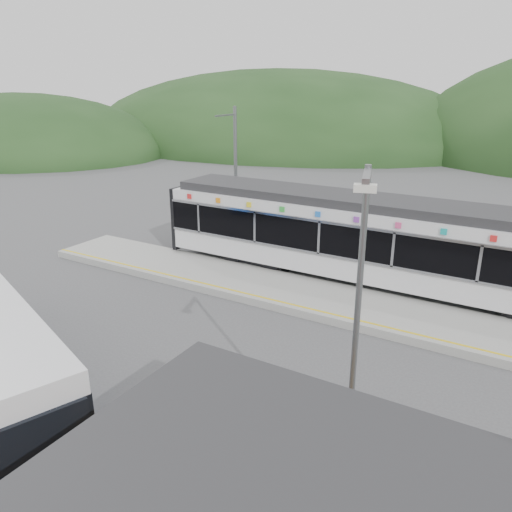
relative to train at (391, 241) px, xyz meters
The scene contains 7 objects.
ground 6.69m from the train, 109.44° to the right, with size 120.00×120.00×0.00m, color #4C4C4F.
hills 4.62m from the train, ahead, with size 146.00×149.00×26.00m.
platform 3.93m from the train, 128.12° to the right, with size 26.00×3.20×0.30m, color #9E9E99.
yellow_line 4.85m from the train, 117.90° to the right, with size 26.00×0.10×0.01m, color yellow.
train is the anchor object (origin of this frame).
catenary_mast_west 9.60m from the train, 164.30° to the left, with size 0.18×1.80×7.00m.
lamp_post 11.49m from the train, 78.02° to the right, with size 0.44×1.22×6.80m.
Camera 1 is at (7.16, -13.26, 8.13)m, focal length 35.00 mm.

